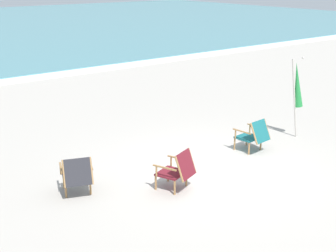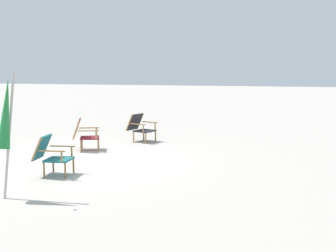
{
  "view_description": "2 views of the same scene",
  "coord_description": "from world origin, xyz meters",
  "px_view_note": "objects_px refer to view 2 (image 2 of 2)",
  "views": [
    {
      "loc": [
        -6.48,
        -6.89,
        4.1
      ],
      "look_at": [
        -0.38,
        1.05,
        0.8
      ],
      "focal_mm": 50.0,
      "sensor_mm": 36.0,
      "label": 1
    },
    {
      "loc": [
        9.84,
        4.64,
        2.18
      ],
      "look_at": [
        -0.7,
        2.03,
        0.77
      ],
      "focal_mm": 50.0,
      "sensor_mm": 36.0,
      "label": 2
    }
  ],
  "objects_px": {
    "beach_chair_front_left": "(140,127)",
    "umbrella_furled_green": "(6,115)",
    "beach_chair_back_left": "(84,134)",
    "beach_chair_front_right": "(51,154)"
  },
  "relations": [
    {
      "from": "beach_chair_front_right",
      "to": "umbrella_furled_green",
      "type": "height_order",
      "value": "umbrella_furled_green"
    },
    {
      "from": "beach_chair_front_right",
      "to": "umbrella_furled_green",
      "type": "distance_m",
      "value": 1.87
    },
    {
      "from": "beach_chair_back_left",
      "to": "beach_chair_front_left",
      "type": "height_order",
      "value": "beach_chair_back_left"
    },
    {
      "from": "beach_chair_front_left",
      "to": "umbrella_furled_green",
      "type": "relative_size",
      "value": 0.42
    },
    {
      "from": "umbrella_furled_green",
      "to": "beach_chair_back_left",
      "type": "bearing_deg",
      "value": -172.28
    },
    {
      "from": "umbrella_furled_green",
      "to": "beach_chair_front_left",
      "type": "bearing_deg",
      "value": 176.13
    },
    {
      "from": "beach_chair_front_right",
      "to": "beach_chair_front_left",
      "type": "distance_m",
      "value": 4.42
    },
    {
      "from": "beach_chair_back_left",
      "to": "beach_chair_front_right",
      "type": "bearing_deg",
      "value": 10.65
    },
    {
      "from": "beach_chair_back_left",
      "to": "beach_chair_front_right",
      "type": "relative_size",
      "value": 1.05
    },
    {
      "from": "beach_chair_back_left",
      "to": "beach_chair_front_left",
      "type": "xyz_separation_m",
      "value": [
        -1.67,
        0.99,
        -0.01
      ]
    }
  ]
}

